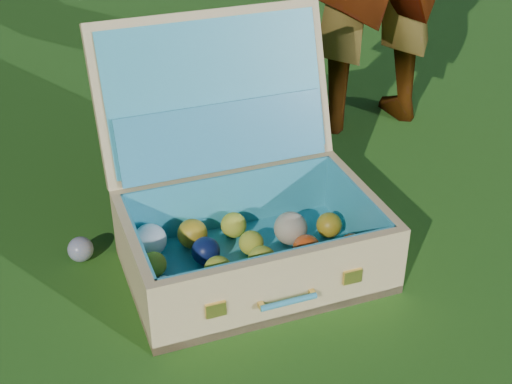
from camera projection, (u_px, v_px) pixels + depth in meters
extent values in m
plane|color=#215114|center=(272.00, 239.00, 2.10)|extent=(60.00, 60.00, 0.00)
sphere|color=#4268AD|center=(81.00, 249.00, 2.00)|extent=(0.07, 0.07, 0.07)
cube|color=#D9B475|center=(254.00, 268.00, 1.96)|extent=(0.80, 0.69, 0.02)
cube|color=#D9B475|center=(284.00, 288.00, 1.75)|extent=(0.62, 0.30, 0.20)
cube|color=#D9B475|center=(228.00, 202.00, 2.09)|extent=(0.62, 0.30, 0.20)
cube|color=#D9B475|center=(134.00, 267.00, 1.82)|extent=(0.19, 0.37, 0.20)
cube|color=#D9B475|center=(361.00, 218.00, 2.01)|extent=(0.19, 0.37, 0.20)
cube|color=teal|center=(254.00, 263.00, 1.95)|extent=(0.74, 0.62, 0.01)
cube|color=teal|center=(281.00, 281.00, 1.75)|extent=(0.57, 0.27, 0.18)
cube|color=teal|center=(230.00, 201.00, 2.07)|extent=(0.57, 0.27, 0.18)
cube|color=teal|center=(140.00, 262.00, 1.82)|extent=(0.17, 0.37, 0.18)
cube|color=teal|center=(357.00, 216.00, 2.00)|extent=(0.17, 0.37, 0.18)
cube|color=#D9B475|center=(214.00, 92.00, 2.01)|extent=(0.69, 0.45, 0.44)
cube|color=teal|center=(217.00, 92.00, 1.99)|extent=(0.63, 0.39, 0.38)
cube|color=teal|center=(223.00, 137.00, 2.01)|extent=(0.58, 0.33, 0.18)
cube|color=#F2C659|center=(216.00, 310.00, 1.68)|extent=(0.05, 0.03, 0.04)
cube|color=#F2C659|center=(353.00, 277.00, 1.79)|extent=(0.05, 0.03, 0.04)
cylinder|color=teal|center=(289.00, 302.00, 1.73)|extent=(0.14, 0.08, 0.02)
cube|color=#F2C659|center=(261.00, 306.00, 1.72)|extent=(0.02, 0.02, 0.01)
cube|color=#F2C659|center=(312.00, 293.00, 1.76)|extent=(0.02, 0.02, 0.01)
sphere|color=white|center=(180.00, 301.00, 1.74)|extent=(0.09, 0.09, 0.09)
sphere|color=gold|center=(224.00, 298.00, 1.77)|extent=(0.07, 0.07, 0.07)
sphere|color=#0D1743|center=(275.00, 280.00, 1.83)|extent=(0.07, 0.07, 0.07)
sphere|color=#C2AD89|center=(321.00, 273.00, 1.85)|extent=(0.08, 0.08, 0.08)
sphere|color=red|center=(368.00, 265.00, 1.90)|extent=(0.05, 0.05, 0.05)
sphere|color=white|center=(165.00, 287.00, 1.82)|extent=(0.06, 0.06, 0.06)
sphere|color=gold|center=(218.00, 270.00, 1.86)|extent=(0.08, 0.08, 0.08)
sphere|color=gold|center=(262.00, 260.00, 1.90)|extent=(0.08, 0.08, 0.08)
sphere|color=#E34713|center=(306.00, 248.00, 1.94)|extent=(0.08, 0.08, 0.08)
sphere|color=#E34713|center=(352.00, 245.00, 1.97)|extent=(0.06, 0.06, 0.06)
sphere|color=gold|center=(154.00, 264.00, 1.89)|extent=(0.07, 0.07, 0.07)
sphere|color=#0D1743|center=(206.00, 251.00, 1.93)|extent=(0.08, 0.08, 0.08)
sphere|color=gold|center=(251.00, 243.00, 1.97)|extent=(0.07, 0.07, 0.07)
sphere|color=#C2AD89|center=(291.00, 228.00, 2.01)|extent=(0.10, 0.10, 0.10)
sphere|color=#AB8216|center=(329.00, 225.00, 2.04)|extent=(0.07, 0.07, 0.07)
sphere|color=white|center=(150.00, 240.00, 1.96)|extent=(0.09, 0.09, 0.09)
sphere|color=#AB8216|center=(192.00, 234.00, 1.99)|extent=(0.08, 0.08, 0.08)
sphere|color=gold|center=(234.00, 225.00, 2.04)|extent=(0.07, 0.07, 0.07)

